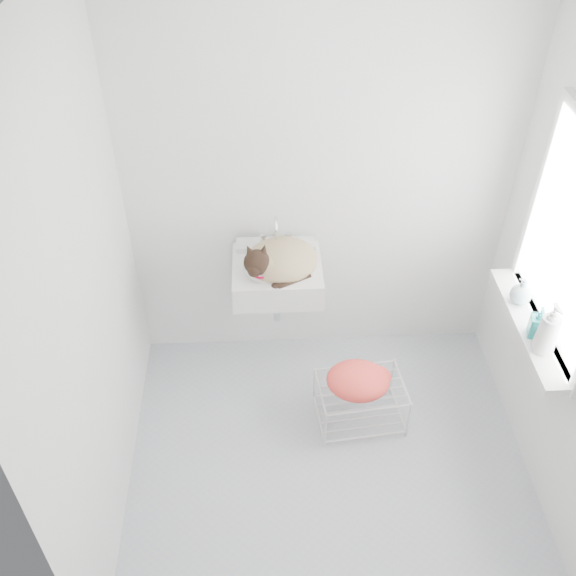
{
  "coord_description": "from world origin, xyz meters",
  "views": [
    {
      "loc": [
        -0.33,
        -2.13,
        3.13
      ],
      "look_at": [
        -0.2,
        0.5,
        0.88
      ],
      "focal_mm": 40.87,
      "sensor_mm": 36.0,
      "label": 1
    }
  ],
  "objects_px": {
    "bottle_a": "(542,350)",
    "bottle_c": "(519,301)",
    "bottle_b": "(534,335)",
    "cat": "(279,261)",
    "wire_rack": "(360,402)",
    "sink": "(277,265)"
  },
  "relations": [
    {
      "from": "sink",
      "to": "wire_rack",
      "type": "bearing_deg",
      "value": -42.63
    },
    {
      "from": "bottle_c",
      "to": "bottle_b",
      "type": "bearing_deg",
      "value": -90.0
    },
    {
      "from": "cat",
      "to": "bottle_c",
      "type": "height_order",
      "value": "cat"
    },
    {
      "from": "bottle_a",
      "to": "bottle_c",
      "type": "distance_m",
      "value": 0.35
    },
    {
      "from": "cat",
      "to": "bottle_b",
      "type": "bearing_deg",
      "value": -38.14
    },
    {
      "from": "wire_rack",
      "to": "bottle_a",
      "type": "bearing_deg",
      "value": -20.65
    },
    {
      "from": "wire_rack",
      "to": "bottle_a",
      "type": "relative_size",
      "value": 1.98
    },
    {
      "from": "cat",
      "to": "bottle_a",
      "type": "xyz_separation_m",
      "value": [
        1.24,
        -0.71,
        -0.04
      ]
    },
    {
      "from": "cat",
      "to": "bottle_b",
      "type": "height_order",
      "value": "cat"
    },
    {
      "from": "bottle_a",
      "to": "bottle_c",
      "type": "relative_size",
      "value": 1.65
    },
    {
      "from": "wire_rack",
      "to": "sink",
      "type": "bearing_deg",
      "value": 137.37
    },
    {
      "from": "wire_rack",
      "to": "bottle_c",
      "type": "xyz_separation_m",
      "value": [
        0.79,
        0.05,
        0.7
      ]
    },
    {
      "from": "sink",
      "to": "bottle_a",
      "type": "height_order",
      "value": "bottle_a"
    },
    {
      "from": "bottle_c",
      "to": "wire_rack",
      "type": "bearing_deg",
      "value": -176.22
    },
    {
      "from": "bottle_b",
      "to": "bottle_c",
      "type": "distance_m",
      "value": 0.25
    },
    {
      "from": "cat",
      "to": "bottle_b",
      "type": "xyz_separation_m",
      "value": [
        1.24,
        -0.6,
        -0.04
      ]
    },
    {
      "from": "bottle_a",
      "to": "bottle_b",
      "type": "height_order",
      "value": "bottle_a"
    },
    {
      "from": "wire_rack",
      "to": "bottle_a",
      "type": "height_order",
      "value": "bottle_a"
    },
    {
      "from": "cat",
      "to": "bottle_c",
      "type": "distance_m",
      "value": 1.29
    },
    {
      "from": "bottle_c",
      "to": "bottle_a",
      "type": "bearing_deg",
      "value": -90.0
    },
    {
      "from": "bottle_b",
      "to": "bottle_a",
      "type": "bearing_deg",
      "value": -90.0
    },
    {
      "from": "sink",
      "to": "bottle_b",
      "type": "distance_m",
      "value": 1.4
    }
  ]
}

